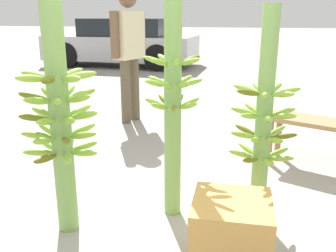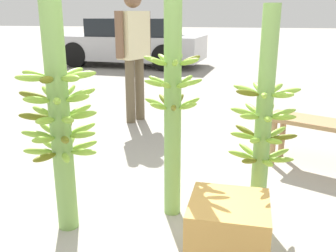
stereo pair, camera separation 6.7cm
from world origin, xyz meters
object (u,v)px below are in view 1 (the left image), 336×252
object	(u,v)px
vendor_person	(129,45)
market_bench	(321,130)
banana_stalk_right	(263,122)
banana_stalk_center	(173,100)
parked_car	(123,43)
produce_crate	(231,236)
banana_stalk_left	(59,113)

from	to	relation	value
vendor_person	market_bench	distance (m)	2.64
banana_stalk_right	vendor_person	bearing A→B (deg)	124.44
banana_stalk_center	parked_car	world-z (taller)	banana_stalk_center
banana_stalk_center	parked_car	size ratio (longest dim) A/B	0.40
banana_stalk_right	vendor_person	xyz separation A→B (m)	(-1.61, 2.35, 0.29)
banana_stalk_right	banana_stalk_center	bearing A→B (deg)	178.52
market_bench	produce_crate	world-z (taller)	market_bench
market_bench	banana_stalk_center	bearing A→B (deg)	-114.09
vendor_person	parked_car	distance (m)	5.84
banana_stalk_left	vendor_person	bearing A→B (deg)	97.21
banana_stalk_left	vendor_person	size ratio (longest dim) A/B	0.96
produce_crate	banana_stalk_left	bearing A→B (deg)	168.06
banana_stalk_left	produce_crate	bearing A→B (deg)	-11.94
banana_stalk_right	parked_car	size ratio (longest dim) A/B	0.35
banana_stalk_left	banana_stalk_center	bearing A→B (deg)	27.58
market_bench	banana_stalk_left	bearing A→B (deg)	-118.39
parked_car	produce_crate	size ratio (longest dim) A/B	9.73
vendor_person	parked_car	world-z (taller)	vendor_person
vendor_person	produce_crate	xyz separation A→B (m)	(1.44, -2.92, -0.81)
vendor_person	banana_stalk_left	bearing A→B (deg)	-151.09
vendor_person	produce_crate	bearing A→B (deg)	-132.00
vendor_person	market_bench	world-z (taller)	vendor_person
banana_stalk_center	produce_crate	distance (m)	0.97
banana_stalk_left	market_bench	world-z (taller)	banana_stalk_left
parked_car	vendor_person	bearing A→B (deg)	-158.12
banana_stalk_center	vendor_person	bearing A→B (deg)	113.23
banana_stalk_left	produce_crate	distance (m)	1.28
vendor_person	produce_crate	distance (m)	3.35
banana_stalk_center	parked_car	xyz separation A→B (m)	(-2.83, 7.88, -0.22)
banana_stalk_center	banana_stalk_right	distance (m)	0.62
banana_stalk_left	market_bench	distance (m)	2.38
market_bench	parked_car	distance (m)	7.93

